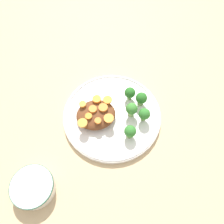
{
  "coord_description": "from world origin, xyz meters",
  "views": [
    {
      "loc": [
        -0.29,
        0.06,
        0.57
      ],
      "look_at": [
        0.0,
        0.0,
        0.03
      ],
      "focal_mm": 35.0,
      "sensor_mm": 36.0,
      "label": 1
    }
  ],
  "objects": [
    {
      "name": "carrot_slice_7",
      "position": [
        0.04,
        0.04,
        0.05
      ],
      "size": [
        0.02,
        0.02,
        0.01
      ],
      "primitive_type": "cylinder",
      "color": "orange",
      "rests_on": "stew_mound"
    },
    {
      "name": "stew_mound",
      "position": [
        0.0,
        0.05,
        0.03
      ],
      "size": [
        0.09,
        0.11,
        0.03
      ],
      "primitive_type": "ellipsoid",
      "color": "brown",
      "rests_on": "plate"
    },
    {
      "name": "broccoli_floret_1",
      "position": [
        -0.01,
        -0.05,
        0.05
      ],
      "size": [
        0.03,
        0.03,
        0.05
      ],
      "color": "#7FA85B",
      "rests_on": "plate"
    },
    {
      "name": "ground_plane",
      "position": [
        0.0,
        0.0,
        0.0
      ],
      "size": [
        4.0,
        4.0,
        0.0
      ],
      "primitive_type": "plane",
      "color": "tan"
    },
    {
      "name": "broccoli_floret_2",
      "position": [
        0.04,
        -0.06,
        0.04
      ],
      "size": [
        0.03,
        0.03,
        0.05
      ],
      "color": "#7FA85B",
      "rests_on": "plate"
    },
    {
      "name": "carrot_slice_4",
      "position": [
        -0.03,
        0.04,
        0.05
      ],
      "size": [
        0.02,
        0.02,
        0.01
      ],
      "primitive_type": "cylinder",
      "color": "orange",
      "rests_on": "stew_mound"
    },
    {
      "name": "carrot_slice_2",
      "position": [
        0.01,
        0.05,
        0.05
      ],
      "size": [
        0.02,
        0.02,
        0.01
      ],
      "primitive_type": "cylinder",
      "color": "orange",
      "rests_on": "stew_mound"
    },
    {
      "name": "broccoli_floret_3",
      "position": [
        -0.07,
        -0.03,
        0.04
      ],
      "size": [
        0.03,
        0.03,
        0.05
      ],
      "color": "#759E51",
      "rests_on": "plate"
    },
    {
      "name": "carrot_slice_0",
      "position": [
        0.03,
        0.08,
        0.05
      ],
      "size": [
        0.02,
        0.02,
        0.01
      ],
      "primitive_type": "cylinder",
      "color": "orange",
      "rests_on": "stew_mound"
    },
    {
      "name": "carrot_slice_8",
      "position": [
        -0.03,
        0.09,
        0.05
      ],
      "size": [
        0.03,
        0.03,
        0.01
      ],
      "primitive_type": "cylinder",
      "color": "orange",
      "rests_on": "stew_mound"
    },
    {
      "name": "carrot_slice_5",
      "position": [
        -0.03,
        0.01,
        0.05
      ],
      "size": [
        0.03,
        0.03,
        0.0
      ],
      "primitive_type": "cylinder",
      "color": "orange",
      "rests_on": "stew_mound"
    },
    {
      "name": "carrot_slice_6",
      "position": [
        0.03,
        0.01,
        0.05
      ],
      "size": [
        0.03,
        0.03,
        0.0
      ],
      "primitive_type": "cylinder",
      "color": "orange",
      "rests_on": "stew_mound"
    },
    {
      "name": "carrot_slice_3",
      "position": [
        0.01,
        0.02,
        0.05
      ],
      "size": [
        0.03,
        0.03,
        0.01
      ],
      "primitive_type": "cylinder",
      "color": "orange",
      "rests_on": "stew_mound"
    },
    {
      "name": "carrot_slice_1",
      "position": [
        -0.01,
        0.07,
        0.05
      ],
      "size": [
        0.02,
        0.02,
        0.0
      ],
      "primitive_type": "cylinder",
      "color": "orange",
      "rests_on": "stew_mound"
    },
    {
      "name": "broccoli_floret_0",
      "position": [
        -0.03,
        -0.08,
        0.05
      ],
      "size": [
        0.03,
        0.03,
        0.05
      ],
      "color": "#7FA85B",
      "rests_on": "plate"
    },
    {
      "name": "broccoli_floret_4",
      "position": [
        0.02,
        -0.09,
        0.04
      ],
      "size": [
        0.03,
        0.03,
        0.05
      ],
      "color": "#759E51",
      "rests_on": "plate"
    },
    {
      "name": "plate",
      "position": [
        0.0,
        0.0,
        0.01
      ],
      "size": [
        0.28,
        0.28,
        0.02
      ],
      "color": "white",
      "rests_on": "ground_plane"
    },
    {
      "name": "dip_bowl",
      "position": [
        -0.16,
        0.23,
        0.02
      ],
      "size": [
        0.1,
        0.1,
        0.04
      ],
      "color": "white",
      "rests_on": "ground_plane"
    }
  ]
}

